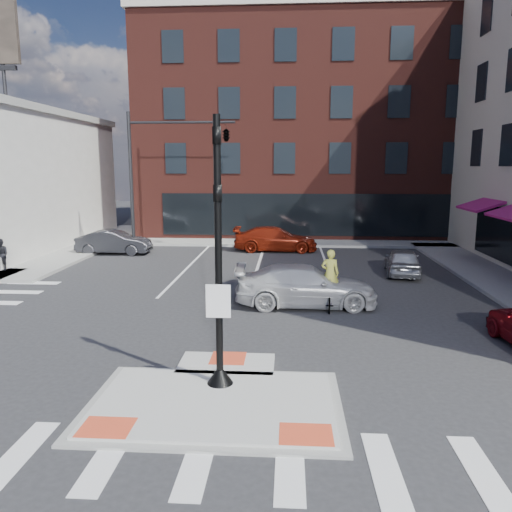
# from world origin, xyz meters

# --- Properties ---
(ground) EXTENTS (120.00, 120.00, 0.00)m
(ground) POSITION_xyz_m (0.00, 0.00, 0.00)
(ground) COLOR #28282B
(ground) RESTS_ON ground
(refuge_island) EXTENTS (5.40, 4.65, 0.13)m
(refuge_island) POSITION_xyz_m (0.00, -0.26, 0.05)
(refuge_island) COLOR gray
(refuge_island) RESTS_ON ground
(sidewalk_n) EXTENTS (26.00, 3.00, 0.15)m
(sidewalk_n) POSITION_xyz_m (3.00, 22.00, 0.07)
(sidewalk_n) COLOR gray
(sidewalk_n) RESTS_ON ground
(building_n) EXTENTS (24.40, 18.40, 15.50)m
(building_n) POSITION_xyz_m (3.00, 31.99, 7.80)
(building_n) COLOR #4C1D17
(building_n) RESTS_ON ground
(building_far_left) EXTENTS (10.00, 12.00, 10.00)m
(building_far_left) POSITION_xyz_m (-4.00, 52.00, 5.00)
(building_far_left) COLOR slate
(building_far_left) RESTS_ON ground
(building_far_right) EXTENTS (12.00, 12.00, 12.00)m
(building_far_right) POSITION_xyz_m (9.00, 54.00, 6.00)
(building_far_right) COLOR brown
(building_far_right) RESTS_ON ground
(signal_pole) EXTENTS (0.60, 0.60, 5.98)m
(signal_pole) POSITION_xyz_m (0.00, 0.40, 2.36)
(signal_pole) COLOR black
(signal_pole) RESTS_ON refuge_island
(mast_arm_signal) EXTENTS (6.10, 2.24, 8.00)m
(mast_arm_signal) POSITION_xyz_m (-3.47, 18.00, 6.21)
(mast_arm_signal) COLOR black
(mast_arm_signal) RESTS_ON ground
(white_pickup) EXTENTS (5.19, 2.27, 1.49)m
(white_pickup) POSITION_xyz_m (2.18, 7.41, 0.74)
(white_pickup) COLOR silver
(white_pickup) RESTS_ON ground
(bg_car_dark) EXTENTS (4.20, 1.52, 1.38)m
(bg_car_dark) POSITION_xyz_m (-8.50, 17.49, 0.69)
(bg_car_dark) COLOR #25262A
(bg_car_dark) RESTS_ON ground
(bg_car_silver) EXTENTS (1.99, 3.93, 1.28)m
(bg_car_silver) POSITION_xyz_m (6.85, 13.00, 0.64)
(bg_car_silver) COLOR #A8ABAF
(bg_car_silver) RESTS_ON ground
(bg_car_red) EXTENTS (4.95, 2.03, 1.43)m
(bg_car_red) POSITION_xyz_m (0.75, 19.13, 0.72)
(bg_car_red) COLOR maroon
(bg_car_red) RESTS_ON ground
(cyclist) EXTENTS (0.73, 1.75, 2.16)m
(cyclist) POSITION_xyz_m (3.00, 6.98, 0.73)
(cyclist) COLOR #3F3F44
(cyclist) RESTS_ON ground
(pedestrian_a) EXTENTS (0.86, 0.75, 1.51)m
(pedestrian_a) POSITION_xyz_m (-12.00, 12.00, 0.90)
(pedestrian_a) COLOR black
(pedestrian_a) RESTS_ON sidewalk_nw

